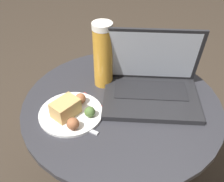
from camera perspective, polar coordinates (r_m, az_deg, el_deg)
The scene contains 6 objects.
table at distance 1.04m, azimuth 1.96°, elevation -9.19°, with size 0.70×0.70×0.55m.
napkin at distance 0.89m, azimuth -8.09°, elevation -4.65°, with size 0.22×0.20×0.00m.
laptop at distance 0.93m, azimuth 8.57°, elevation 1.61°, with size 0.38×0.32×0.24m.
beer_glass at distance 0.94m, azimuth -1.98°, elevation 7.79°, with size 0.07×0.07×0.25m.
snack_plate at distance 0.87m, azimuth -8.96°, elevation -4.36°, with size 0.21×0.21×0.06m.
fork at distance 0.86m, azimuth -9.46°, elevation -6.55°, with size 0.15×0.14×0.00m.
Camera 1 is at (-0.19, -0.67, 1.15)m, focal length 42.00 mm.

